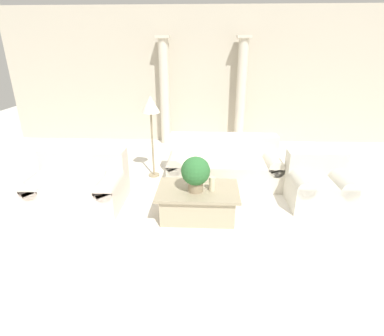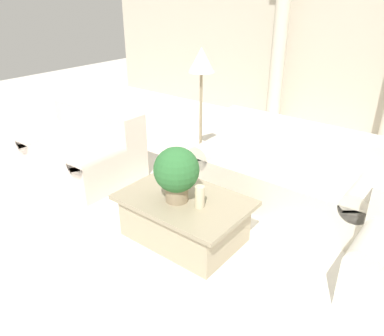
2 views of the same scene
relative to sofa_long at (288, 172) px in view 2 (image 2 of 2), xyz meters
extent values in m
plane|color=silver|center=(-0.30, -0.78, -0.33)|extent=(16.00, 16.00, 0.00)
cube|color=beige|center=(-0.30, 2.58, 1.27)|extent=(10.00, 0.06, 3.20)
cube|color=beige|center=(0.00, -0.06, -0.11)|extent=(1.97, 0.95, 0.44)
cube|color=beige|center=(0.00, 0.25, 0.30)|extent=(1.97, 0.33, 0.37)
cylinder|color=beige|center=(-0.85, -0.06, 0.11)|extent=(0.28, 0.95, 0.28)
cylinder|color=beige|center=(0.85, -0.06, 0.11)|extent=(0.28, 0.95, 0.28)
cube|color=beige|center=(-2.26, -1.03, -0.11)|extent=(1.33, 0.95, 0.44)
cube|color=beige|center=(-2.26, -0.72, 0.30)|extent=(1.33, 0.33, 0.37)
cylinder|color=beige|center=(-2.79, -1.03, 0.11)|extent=(0.28, 0.95, 0.28)
cylinder|color=beige|center=(-1.74, -1.03, 0.11)|extent=(0.28, 0.95, 0.28)
cube|color=tan|center=(-0.43, -1.27, -0.13)|extent=(1.02, 0.69, 0.39)
cube|color=tan|center=(-0.43, -1.27, 0.08)|extent=(1.16, 0.78, 0.04)
cylinder|color=#937F60|center=(-0.46, -1.33, 0.17)|extent=(0.21, 0.21, 0.13)
sphere|color=#2D6B33|center=(-0.46, -1.33, 0.40)|extent=(0.40, 0.40, 0.40)
cylinder|color=beige|center=(-0.23, -1.30, 0.20)|extent=(0.08, 0.08, 0.20)
cylinder|color=gray|center=(-1.31, 0.15, -0.31)|extent=(0.21, 0.21, 0.03)
cylinder|color=gray|center=(-1.31, 0.15, 0.30)|extent=(0.04, 0.04, 1.19)
cone|color=silver|center=(-1.31, 0.15, 1.04)|extent=(0.33, 0.33, 0.29)
cylinder|color=beige|center=(-1.35, 2.29, 0.91)|extent=(0.23, 0.23, 2.48)
cylinder|color=beige|center=(1.12, -0.83, 0.09)|extent=(0.28, 0.81, 0.28)
camera|label=1|loc=(-0.33, -5.09, 1.98)|focal=28.00mm
camera|label=2|loc=(1.44, -3.52, 1.82)|focal=35.00mm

